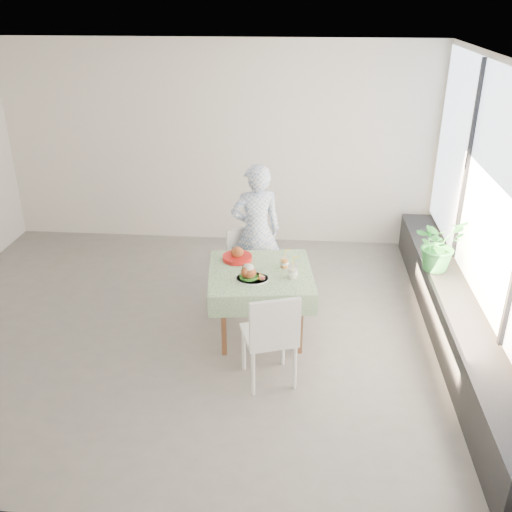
# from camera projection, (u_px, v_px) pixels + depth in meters

# --- Properties ---
(floor) EXTENTS (6.00, 6.00, 0.00)m
(floor) POSITION_uv_depth(u_px,v_px,m) (188.00, 327.00, 6.22)
(floor) COLOR slate
(floor) RESTS_ON ground
(ceiling) EXTENTS (6.00, 6.00, 0.00)m
(ceiling) POSITION_uv_depth(u_px,v_px,m) (172.00, 58.00, 5.04)
(ceiling) COLOR white
(ceiling) RESTS_ON ground
(wall_back) EXTENTS (6.00, 0.02, 2.80)m
(wall_back) POSITION_uv_depth(u_px,v_px,m) (218.00, 145.00, 7.89)
(wall_back) COLOR white
(wall_back) RESTS_ON ground
(wall_front) EXTENTS (6.00, 0.02, 2.80)m
(wall_front) POSITION_uv_depth(u_px,v_px,m) (94.00, 353.00, 3.37)
(wall_front) COLOR white
(wall_front) RESTS_ON ground
(wall_right) EXTENTS (0.02, 5.00, 2.80)m
(wall_right) POSITION_uv_depth(u_px,v_px,m) (492.00, 216.00, 5.40)
(wall_right) COLOR white
(wall_right) RESTS_ON ground
(window_pane) EXTENTS (0.01, 4.80, 2.18)m
(window_pane) POSITION_uv_depth(u_px,v_px,m) (494.00, 191.00, 5.29)
(window_pane) COLOR #D1E0F9
(window_pane) RESTS_ON ground
(window_ledge) EXTENTS (0.40, 4.80, 0.50)m
(window_ledge) POSITION_uv_depth(u_px,v_px,m) (453.00, 319.00, 5.90)
(window_ledge) COLOR black
(window_ledge) RESTS_ON ground
(cafe_table) EXTENTS (1.16, 1.16, 0.74)m
(cafe_table) POSITION_uv_depth(u_px,v_px,m) (260.00, 295.00, 5.94)
(cafe_table) COLOR brown
(cafe_table) RESTS_ON ground
(chair_far) EXTENTS (0.53, 0.53, 0.83)m
(chair_far) POSITION_uv_depth(u_px,v_px,m) (248.00, 277.00, 6.76)
(chair_far) COLOR white
(chair_far) RESTS_ON ground
(chair_near) EXTENTS (0.57, 0.57, 0.96)m
(chair_near) POSITION_uv_depth(u_px,v_px,m) (269.00, 353.00, 5.27)
(chair_near) COLOR white
(chair_near) RESTS_ON ground
(diner) EXTENTS (0.68, 0.55, 1.61)m
(diner) POSITION_uv_depth(u_px,v_px,m) (256.00, 231.00, 6.60)
(diner) COLOR #82A0D0
(diner) RESTS_ON ground
(main_dish) EXTENTS (0.33, 0.33, 0.17)m
(main_dish) POSITION_uv_depth(u_px,v_px,m) (250.00, 275.00, 5.62)
(main_dish) COLOR white
(main_dish) RESTS_ON cafe_table
(juice_cup_orange) EXTENTS (0.09, 0.09, 0.24)m
(juice_cup_orange) POSITION_uv_depth(u_px,v_px,m) (284.00, 263.00, 5.87)
(juice_cup_orange) COLOR white
(juice_cup_orange) RESTS_ON cafe_table
(juice_cup_lemonade) EXTENTS (0.10, 0.10, 0.28)m
(juice_cup_lemonade) POSITION_uv_depth(u_px,v_px,m) (292.00, 272.00, 5.65)
(juice_cup_lemonade) COLOR white
(juice_cup_lemonade) RESTS_ON cafe_table
(second_dish) EXTENTS (0.31, 0.31, 0.15)m
(second_dish) POSITION_uv_depth(u_px,v_px,m) (237.00, 256.00, 6.04)
(second_dish) COLOR red
(second_dish) RESTS_ON cafe_table
(potted_plant) EXTENTS (0.72, 0.70, 0.61)m
(potted_plant) POSITION_uv_depth(u_px,v_px,m) (439.00, 244.00, 6.28)
(potted_plant) COLOR #2C853F
(potted_plant) RESTS_ON window_ledge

